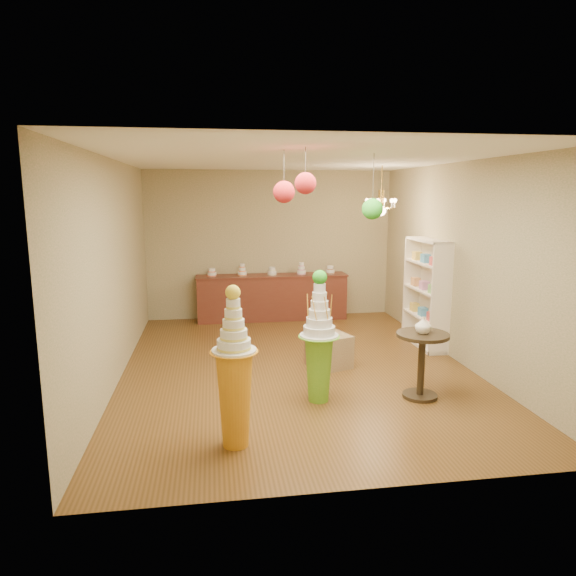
{
  "coord_description": "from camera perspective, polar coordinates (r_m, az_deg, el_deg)",
  "views": [
    {
      "loc": [
        -1.19,
        -7.18,
        2.54
      ],
      "look_at": [
        -0.12,
        0.0,
        1.2
      ],
      "focal_mm": 32.0,
      "sensor_mm": 36.0,
      "label": 1
    }
  ],
  "objects": [
    {
      "name": "floor",
      "position": [
        7.7,
        0.88,
        -8.76
      ],
      "size": [
        6.5,
        6.5,
        0.0
      ],
      "primitive_type": "plane",
      "color": "brown",
      "rests_on": "ground"
    },
    {
      "name": "ceiling",
      "position": [
        7.29,
        0.94,
        14.11
      ],
      "size": [
        6.5,
        6.5,
        0.0
      ],
      "primitive_type": "plane",
      "rotation": [
        3.14,
        0.0,
        0.0
      ],
      "color": "white",
      "rests_on": "ground"
    },
    {
      "name": "wall_back",
      "position": [
        10.55,
        -1.99,
        4.82
      ],
      "size": [
        5.0,
        0.04,
        3.0
      ],
      "primitive_type": "cube",
      "color": "tan",
      "rests_on": "ground"
    },
    {
      "name": "wall_front",
      "position": [
        4.23,
        8.13,
        -3.81
      ],
      "size": [
        5.0,
        0.04,
        3.0
      ],
      "primitive_type": "cube",
      "color": "tan",
      "rests_on": "ground"
    },
    {
      "name": "wall_left",
      "position": [
        7.37,
        -18.66,
        1.83
      ],
      "size": [
        0.04,
        6.5,
        3.0
      ],
      "primitive_type": "cube",
      "color": "tan",
      "rests_on": "ground"
    },
    {
      "name": "wall_right",
      "position": [
        8.14,
        18.57,
        2.6
      ],
      "size": [
        0.04,
        6.5,
        3.0
      ],
      "primitive_type": "cube",
      "color": "tan",
      "rests_on": "ground"
    },
    {
      "name": "pedestal_green",
      "position": [
        6.32,
        3.45,
        -6.95
      ],
      "size": [
        0.58,
        0.58,
        1.64
      ],
      "rotation": [
        0.0,
        0.0,
        -0.28
      ],
      "color": "#65AD26",
      "rests_on": "floor"
    },
    {
      "name": "pedestal_orange",
      "position": [
        5.25,
        -5.94,
        -10.68
      ],
      "size": [
        0.58,
        0.58,
        1.67
      ],
      "rotation": [
        0.0,
        0.0,
        -0.37
      ],
      "color": "orange",
      "rests_on": "floor"
    },
    {
      "name": "burlap_riser",
      "position": [
        7.67,
        4.58,
        -6.95
      ],
      "size": [
        0.68,
        0.68,
        0.49
      ],
      "primitive_type": "cube",
      "rotation": [
        0.0,
        0.0,
        0.33
      ],
      "color": "#90734E",
      "rests_on": "floor"
    },
    {
      "name": "sideboard",
      "position": [
        10.42,
        -1.78,
        -0.93
      ],
      "size": [
        3.04,
        0.54,
        1.16
      ],
      "color": "#58251B",
      "rests_on": "floor"
    },
    {
      "name": "shelving_unit",
      "position": [
        8.87,
        15.09,
        -0.51
      ],
      "size": [
        0.33,
        1.2,
        1.8
      ],
      "color": "white",
      "rests_on": "floor"
    },
    {
      "name": "round_table",
      "position": [
        6.66,
        14.64,
        -7.34
      ],
      "size": [
        0.73,
        0.73,
        0.83
      ],
      "rotation": [
        0.0,
        0.0,
        -0.14
      ],
      "color": "black",
      "rests_on": "floor"
    },
    {
      "name": "vase",
      "position": [
        6.55,
        14.8,
        -4.01
      ],
      "size": [
        0.25,
        0.25,
        0.21
      ],
      "primitive_type": "imported",
      "rotation": [
        0.0,
        0.0,
        -0.31
      ],
      "color": "white",
      "rests_on": "round_table"
    },
    {
      "name": "pom_red_left",
      "position": [
        5.69,
        -0.45,
        10.63
      ],
      "size": [
        0.24,
        0.24,
        0.57
      ],
      "color": "#3B342B",
      "rests_on": "ceiling"
    },
    {
      "name": "pom_green_mid",
      "position": [
        6.28,
        9.37,
        8.67
      ],
      "size": [
        0.25,
        0.25,
        0.77
      ],
      "color": "#3B342B",
      "rests_on": "ceiling"
    },
    {
      "name": "pom_red_right",
      "position": [
        5.34,
        1.95,
        11.55
      ],
      "size": [
        0.22,
        0.22,
        0.47
      ],
      "color": "#3B342B",
      "rests_on": "ceiling"
    },
    {
      "name": "chandelier",
      "position": [
        8.95,
        10.28,
        8.8
      ],
      "size": [
        0.58,
        0.58,
        0.85
      ],
      "rotation": [
        0.0,
        0.0,
        -0.02
      ],
      "color": "gold",
      "rests_on": "ceiling"
    }
  ]
}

